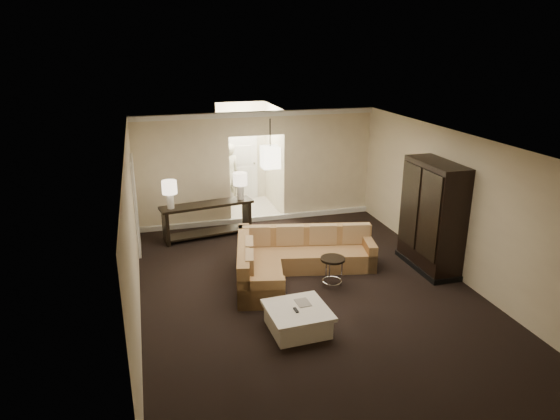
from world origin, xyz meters
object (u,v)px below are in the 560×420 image
object	(u,v)px
sectional_sofa	(291,259)
armoire	(432,219)
coffee_table	(298,319)
person	(229,171)
drink_table	(333,266)
console_table	(207,217)

from	to	relation	value
sectional_sofa	armoire	size ratio (longest dim) A/B	1.41
coffee_table	person	xyz separation A→B (m)	(0.13, 6.80, 0.76)
coffee_table	drink_table	xyz separation A→B (m)	(1.09, 1.27, 0.21)
armoire	person	xyz separation A→B (m)	(-3.14, 5.28, -0.10)
sectional_sofa	coffee_table	distance (m)	2.03
coffee_table	armoire	bearing A→B (deg)	24.91
drink_table	person	world-z (taller)	person
coffee_table	armoire	distance (m)	3.70
drink_table	person	size ratio (longest dim) A/B	0.30
coffee_table	console_table	xyz separation A→B (m)	(-0.82, 4.39, 0.30)
drink_table	person	bearing A→B (deg)	99.84
armoire	person	world-z (taller)	armoire
console_table	drink_table	size ratio (longest dim) A/B	3.84
drink_table	console_table	bearing A→B (deg)	121.48
console_table	coffee_table	bearing A→B (deg)	-88.46
sectional_sofa	person	distance (m)	4.89
sectional_sofa	person	bearing A→B (deg)	106.41
sectional_sofa	person	size ratio (longest dim) A/B	1.63
sectional_sofa	armoire	xyz separation A→B (m)	(2.77, -0.45, 0.73)
coffee_table	console_table	bearing A→B (deg)	100.63
person	coffee_table	bearing A→B (deg)	72.61
console_table	armoire	size ratio (longest dim) A/B	1.00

